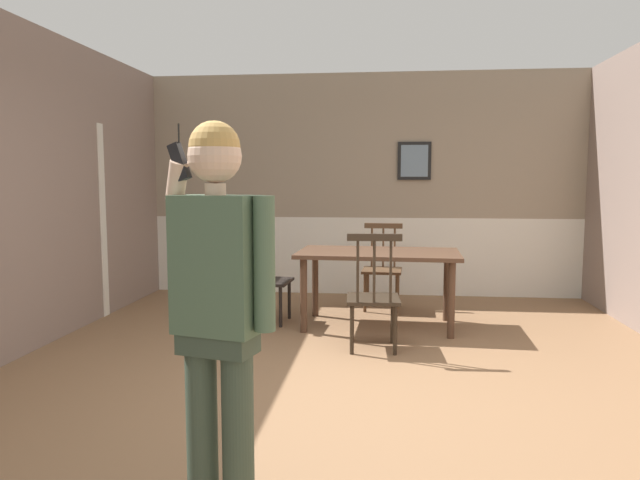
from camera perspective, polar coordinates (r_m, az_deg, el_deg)
ground_plane at (r=4.25m, az=2.27°, el=-14.71°), size 8.02×8.02×0.00m
room_back_partition at (r=7.62m, az=4.24°, el=4.98°), size 5.66×0.17×2.86m
dining_table at (r=5.93m, az=5.74°, el=-2.03°), size 1.66×0.98×0.78m
chair_near_window at (r=6.80m, az=6.11°, el=-2.74°), size 0.47×0.47×0.99m
chair_by_doorway at (r=5.14m, az=5.25°, el=-5.44°), size 0.48×0.48×1.05m
chair_at_table_head at (r=6.15m, az=-5.55°, el=-3.66°), size 0.50×0.50×1.03m
person_figure at (r=2.54m, az=-9.90°, el=-5.38°), size 0.52×0.28×1.74m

